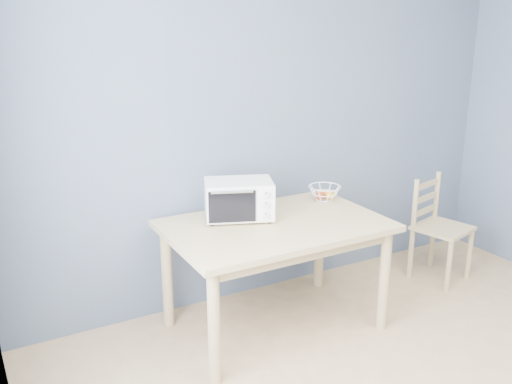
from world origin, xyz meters
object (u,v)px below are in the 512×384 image
dining_table (275,237)px  dining_chair (438,229)px  toaster_oven (236,199)px  fruit_basket (324,193)px

dining_table → dining_chair: dining_chair is taller
dining_table → toaster_oven: (-0.18, 0.20, 0.24)m
fruit_basket → dining_chair: 1.08m
fruit_basket → dining_table: bearing=-156.5°
dining_table → fruit_basket: (0.55, 0.24, 0.16)m
toaster_oven → fruit_basket: toaster_oven is taller
toaster_oven → fruit_basket: bearing=25.1°
dining_table → toaster_oven: size_ratio=2.73×
dining_table → toaster_oven: toaster_oven is taller
dining_table → dining_chair: 1.56m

